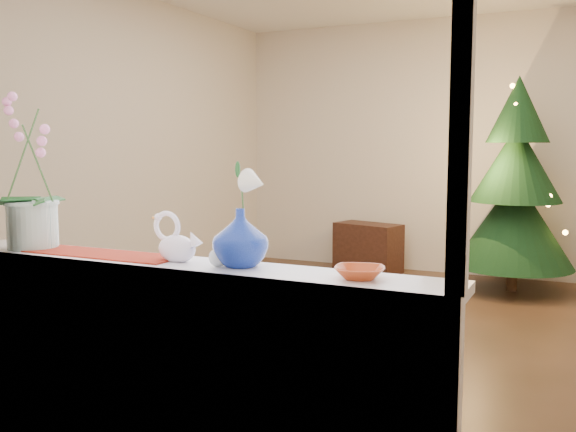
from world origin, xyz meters
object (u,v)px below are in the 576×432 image
object	(u,v)px
orchid_pot	(30,170)
paperweight	(218,257)
side_table	(368,248)
xmas_tree	(516,185)
blue_vase	(240,233)
amber_dish	(360,273)
swan	(177,238)

from	to	relation	value
orchid_pot	paperweight	xyz separation A→B (m)	(0.96, -0.02, -0.31)
side_table	xmas_tree	bearing A→B (deg)	4.39
blue_vase	amber_dish	size ratio (longest dim) A/B	1.73
swan	blue_vase	size ratio (longest dim) A/B	0.87
blue_vase	swan	bearing A→B (deg)	-176.08
amber_dish	xmas_tree	xyz separation A→B (m)	(0.06, 4.26, 0.07)
swan	xmas_tree	size ratio (longest dim) A/B	0.11
blue_vase	side_table	xyz separation A→B (m)	(-0.99, 4.55, -0.78)
blue_vase	paperweight	world-z (taller)	blue_vase
paperweight	side_table	bearing A→B (deg)	101.31
amber_dish	xmas_tree	distance (m)	4.26
paperweight	blue_vase	bearing A→B (deg)	30.00
paperweight	amber_dish	size ratio (longest dim) A/B	0.48
xmas_tree	blue_vase	bearing A→B (deg)	-97.20
orchid_pot	swan	size ratio (longest dim) A/B	3.14
swan	xmas_tree	bearing A→B (deg)	83.01
orchid_pot	paperweight	bearing A→B (deg)	-1.48
blue_vase	paperweight	size ratio (longest dim) A/B	3.60
blue_vase	amber_dish	bearing A→B (deg)	-2.62
paperweight	amber_dish	distance (m)	0.55
side_table	blue_vase	bearing A→B (deg)	-62.07
orchid_pot	blue_vase	size ratio (longest dim) A/B	2.73
paperweight	side_table	xyz separation A→B (m)	(-0.92, 4.59, -0.69)
swan	side_table	world-z (taller)	swan
orchid_pot	xmas_tree	xyz separation A→B (m)	(1.57, 4.26, -0.26)
orchid_pot	blue_vase	xyz separation A→B (m)	(1.03, 0.02, -0.22)
paperweight	amber_dish	world-z (taller)	paperweight
amber_dish	side_table	world-z (taller)	amber_dish
blue_vase	xmas_tree	world-z (taller)	xmas_tree
amber_dish	side_table	distance (m)	4.84
swan	paperweight	xyz separation A→B (m)	(0.20, -0.02, -0.06)
blue_vase	paperweight	xyz separation A→B (m)	(-0.07, -0.04, -0.09)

